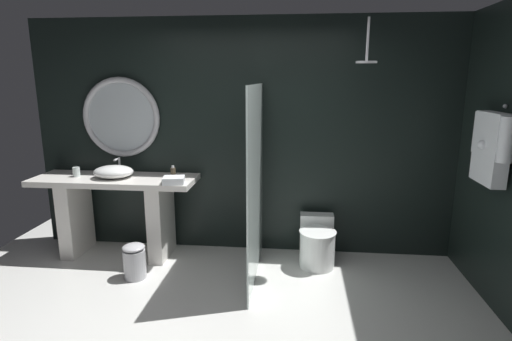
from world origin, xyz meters
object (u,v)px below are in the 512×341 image
object	(u,v)px
round_wall_mirror	(121,117)
toilet	(317,243)
tumbler_cup	(76,172)
vessel_sink	(113,172)
waste_bin	(134,261)
rain_shower_head	(367,57)
hanging_bathrobe	(491,146)
folded_hand_towel	(174,180)
soap_dispenser	(173,173)

from	to	relation	value
round_wall_mirror	toilet	world-z (taller)	round_wall_mirror
tumbler_cup	round_wall_mirror	xyz separation A→B (m)	(0.43, 0.29, 0.57)
vessel_sink	waste_bin	bearing A→B (deg)	-52.58
toilet	tumbler_cup	bearing A→B (deg)	179.56
rain_shower_head	hanging_bathrobe	size ratio (longest dim) A/B	0.61
hanging_bathrobe	folded_hand_towel	xyz separation A→B (m)	(-2.87, 0.38, -0.47)
tumbler_cup	toilet	size ratio (longest dim) A/B	0.19
tumbler_cup	hanging_bathrobe	size ratio (longest dim) A/B	0.16
toilet	waste_bin	world-z (taller)	toilet
vessel_sink	toilet	xyz separation A→B (m)	(2.21, -0.01, -0.73)
soap_dispenser	rain_shower_head	bearing A→B (deg)	-2.99
folded_hand_towel	rain_shower_head	bearing A→B (deg)	1.45
waste_bin	vessel_sink	bearing A→B (deg)	127.42
vessel_sink	rain_shower_head	bearing A→B (deg)	-2.69
hanging_bathrobe	waste_bin	world-z (taller)	hanging_bathrobe
soap_dispenser	rain_shower_head	world-z (taller)	rain_shower_head
vessel_sink	hanging_bathrobe	size ratio (longest dim) A/B	0.64
toilet	waste_bin	size ratio (longest dim) A/B	1.54
soap_dispenser	hanging_bathrobe	size ratio (longest dim) A/B	0.23
round_wall_mirror	hanging_bathrobe	size ratio (longest dim) A/B	1.34
soap_dispenser	folded_hand_towel	xyz separation A→B (m)	(0.05, -0.15, -0.03)
toilet	rain_shower_head	bearing A→B (deg)	-16.22
tumbler_cup	rain_shower_head	size ratio (longest dim) A/B	0.26
toilet	soap_dispenser	bearing A→B (deg)	-179.55
toilet	waste_bin	xyz separation A→B (m)	(-1.82, -0.50, -0.06)
waste_bin	toilet	bearing A→B (deg)	15.36
folded_hand_towel	toilet	bearing A→B (deg)	6.14
tumbler_cup	round_wall_mirror	size ratio (longest dim) A/B	0.12
round_wall_mirror	folded_hand_towel	size ratio (longest dim) A/B	4.19
tumbler_cup	toilet	world-z (taller)	tumbler_cup
tumbler_cup	vessel_sink	bearing A→B (deg)	-1.41
vessel_sink	tumbler_cup	bearing A→B (deg)	178.59
vessel_sink	rain_shower_head	world-z (taller)	rain_shower_head
soap_dispenser	round_wall_mirror	world-z (taller)	round_wall_mirror
round_wall_mirror	toilet	distance (m)	2.58
rain_shower_head	waste_bin	distance (m)	2.98
round_wall_mirror	rain_shower_head	world-z (taller)	rain_shower_head
rain_shower_head	vessel_sink	bearing A→B (deg)	177.31
toilet	folded_hand_towel	size ratio (longest dim) A/B	2.57
soap_dispenser	toilet	xyz separation A→B (m)	(1.54, 0.01, -0.73)
tumbler_cup	soap_dispenser	bearing A→B (deg)	-1.67
vessel_sink	folded_hand_towel	distance (m)	0.74
waste_bin	round_wall_mirror	bearing A→B (deg)	115.89
soap_dispenser	waste_bin	size ratio (longest dim) A/B	0.43
hanging_bathrobe	waste_bin	bearing A→B (deg)	179.28
hanging_bathrobe	vessel_sink	bearing A→B (deg)	171.31
hanging_bathrobe	folded_hand_towel	distance (m)	2.94
soap_dispenser	toilet	world-z (taller)	soap_dispenser
vessel_sink	folded_hand_towel	world-z (taller)	vessel_sink
waste_bin	folded_hand_towel	bearing A→B (deg)	45.68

